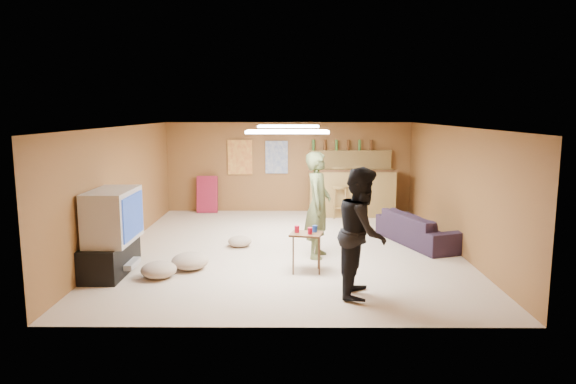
{
  "coord_description": "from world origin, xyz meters",
  "views": [
    {
      "loc": [
        0.05,
        -9.1,
        2.47
      ],
      "look_at": [
        0.0,
        0.2,
        1.0
      ],
      "focal_mm": 32.0,
      "sensor_mm": 36.0,
      "label": 1
    }
  ],
  "objects_px": {
    "tv_body": "(113,216)",
    "bar_counter": "(352,193)",
    "person_black": "(362,232)",
    "person_olive": "(318,205)",
    "tray_table": "(306,252)",
    "sofa": "(419,228)"
  },
  "relations": [
    {
      "from": "tv_body",
      "to": "bar_counter",
      "type": "relative_size",
      "value": 0.55
    },
    {
      "from": "tv_body",
      "to": "person_black",
      "type": "bearing_deg",
      "value": -13.93
    },
    {
      "from": "person_olive",
      "to": "tray_table",
      "type": "xyz_separation_m",
      "value": [
        -0.22,
        -0.84,
        -0.59
      ]
    },
    {
      "from": "tv_body",
      "to": "sofa",
      "type": "relative_size",
      "value": 0.56
    },
    {
      "from": "bar_counter",
      "to": "sofa",
      "type": "relative_size",
      "value": 1.01
    },
    {
      "from": "bar_counter",
      "to": "person_black",
      "type": "height_order",
      "value": "person_black"
    },
    {
      "from": "tv_body",
      "to": "tray_table",
      "type": "height_order",
      "value": "tv_body"
    },
    {
      "from": "person_olive",
      "to": "person_black",
      "type": "bearing_deg",
      "value": -152.79
    },
    {
      "from": "person_olive",
      "to": "sofa",
      "type": "relative_size",
      "value": 0.91
    },
    {
      "from": "tv_body",
      "to": "bar_counter",
      "type": "height_order",
      "value": "tv_body"
    },
    {
      "from": "person_olive",
      "to": "sofa",
      "type": "xyz_separation_m",
      "value": [
        1.96,
        0.9,
        -0.61
      ]
    },
    {
      "from": "tv_body",
      "to": "person_black",
      "type": "distance_m",
      "value": 3.77
    },
    {
      "from": "tray_table",
      "to": "person_black",
      "type": "bearing_deg",
      "value": -54.12
    },
    {
      "from": "bar_counter",
      "to": "person_olive",
      "type": "distance_m",
      "value": 3.68
    },
    {
      "from": "tv_body",
      "to": "tray_table",
      "type": "xyz_separation_m",
      "value": [
        2.94,
        0.09,
        -0.59
      ]
    },
    {
      "from": "tv_body",
      "to": "person_black",
      "type": "relative_size",
      "value": 0.63
    },
    {
      "from": "bar_counter",
      "to": "sofa",
      "type": "xyz_separation_m",
      "value": [
        0.97,
        -2.63,
        -0.26
      ]
    },
    {
      "from": "tray_table",
      "to": "person_olive",
      "type": "bearing_deg",
      "value": 75.02
    },
    {
      "from": "tv_body",
      "to": "person_olive",
      "type": "xyz_separation_m",
      "value": [
        3.16,
        0.92,
        0.0
      ]
    },
    {
      "from": "bar_counter",
      "to": "tray_table",
      "type": "height_order",
      "value": "bar_counter"
    },
    {
      "from": "tv_body",
      "to": "person_black",
      "type": "height_order",
      "value": "person_black"
    },
    {
      "from": "tv_body",
      "to": "person_black",
      "type": "xyz_separation_m",
      "value": [
        3.66,
        -0.91,
        -0.03
      ]
    }
  ]
}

